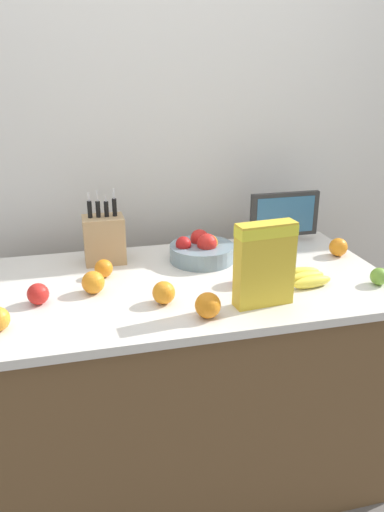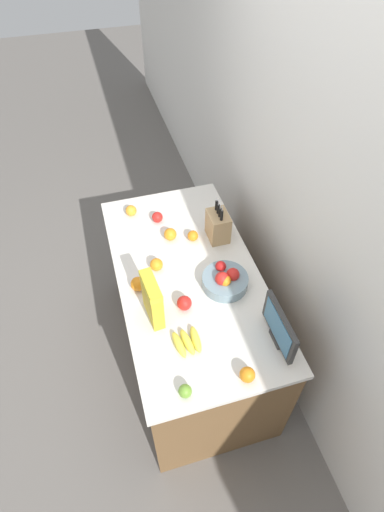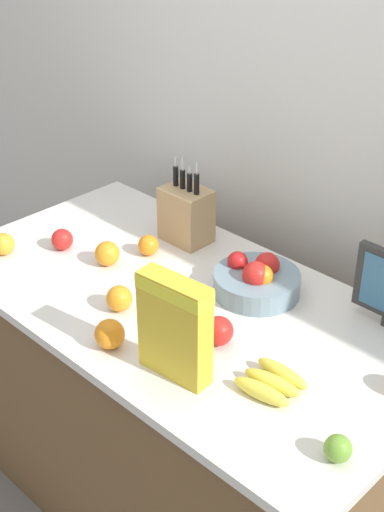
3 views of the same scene
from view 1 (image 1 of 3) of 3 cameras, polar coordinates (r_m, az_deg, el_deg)
The scene contains 16 objects.
ground_plane at distance 2.35m, azimuth -1.26°, elevation -22.63°, with size 14.00×14.00×0.00m, color slate.
wall_back at distance 2.34m, azimuth -5.07°, elevation 13.06°, with size 9.00×0.06×2.60m.
counter at distance 2.07m, azimuth -1.35°, elevation -13.88°, with size 1.57×0.82×0.87m.
knife_block at distance 2.04m, azimuth -10.01°, elevation 1.94°, with size 0.16×0.12×0.30m.
small_monitor at distance 2.27m, azimuth 10.51°, elevation 4.53°, with size 0.32×0.03×0.23m.
cereal_box at distance 1.64m, azimuth 8.31°, elevation -0.53°, with size 0.20×0.08×0.28m.
fruit_bowl at distance 2.04m, azimuth 1.12°, elevation 0.68°, with size 0.26×0.26×0.12m.
banana_bunch at distance 1.88m, azimuth 12.85°, elevation -2.38°, with size 0.17×0.14×0.04m.
apple_leftmost at distance 1.94m, azimuth 20.60°, elevation -2.20°, with size 0.06×0.06×0.06m, color #6B9E33.
apple_by_knife_block at distance 1.75m, azimuth -17.18°, elevation -4.16°, with size 0.07×0.07×0.07m, color red.
apple_middle at distance 1.83m, azimuth 5.97°, elevation -2.00°, with size 0.08×0.08×0.08m, color red.
orange_back_center at distance 1.68m, azimuth -3.25°, elevation -4.20°, with size 0.08×0.08×0.08m, color orange.
orange_front_left at distance 1.78m, azimuth -11.23°, elevation -2.97°, with size 0.08×0.08×0.08m, color orange.
orange_by_cereal at distance 2.18m, azimuth 16.38°, elevation 0.98°, with size 0.08×0.08×0.08m, color orange.
orange_mid_left at distance 1.58m, azimuth 1.82°, elevation -5.66°, with size 0.08×0.08×0.08m, color orange.
orange_near_bowl at distance 1.91m, azimuth -10.06°, elevation -1.40°, with size 0.07×0.07×0.07m, color orange.
Camera 1 is at (-0.37, -1.66, 1.62)m, focal length 35.00 mm.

